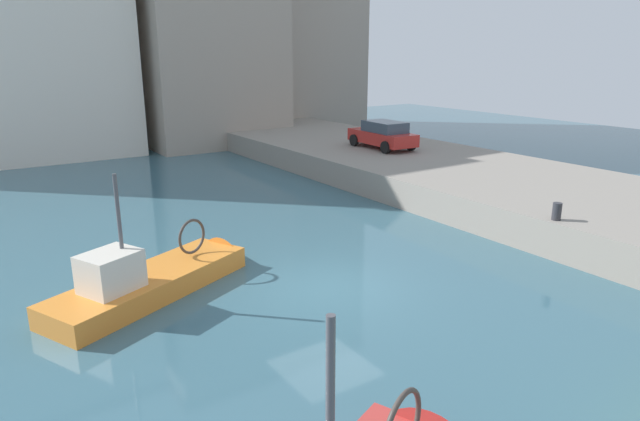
# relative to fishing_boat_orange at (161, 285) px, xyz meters

# --- Properties ---
(water_surface) EXTENTS (80.00, 80.00, 0.00)m
(water_surface) POSITION_rel_fishing_boat_orange_xyz_m (3.79, -2.37, -0.12)
(water_surface) COLOR #386070
(water_surface) RESTS_ON ground
(quay_wall) EXTENTS (9.00, 56.00, 1.20)m
(quay_wall) POSITION_rel_fishing_boat_orange_xyz_m (15.29, -2.37, 0.48)
(quay_wall) COLOR gray
(quay_wall) RESTS_ON ground
(fishing_boat_orange) EXTENTS (6.67, 4.24, 4.22)m
(fishing_boat_orange) POSITION_rel_fishing_boat_orange_xyz_m (0.00, 0.00, 0.00)
(fishing_boat_orange) COLOR orange
(fishing_boat_orange) RESTS_ON ground
(parked_car_red) EXTENTS (2.05, 4.20, 1.47)m
(parked_car_red) POSITION_rel_fishing_boat_orange_xyz_m (15.22, 8.82, 1.82)
(parked_car_red) COLOR red
(parked_car_red) RESTS_ON quay_wall
(mooring_bollard_mid) EXTENTS (0.28, 0.28, 0.55)m
(mooring_bollard_mid) POSITION_rel_fishing_boat_orange_xyz_m (11.14, -4.37, 1.35)
(mooring_bollard_mid) COLOR #2D2D33
(mooring_bollard_mid) RESTS_ON quay_wall
(waterfront_building_west) EXTENTS (10.57, 8.98, 16.65)m
(waterfront_building_west) POSITION_rel_fishing_boat_orange_xyz_m (0.92, 24.62, 8.22)
(waterfront_building_west) COLOR silver
(waterfront_building_west) RESTS_ON ground
(waterfront_building_central) EXTENTS (9.46, 7.20, 18.20)m
(waterfront_building_central) POSITION_rel_fishing_boat_orange_xyz_m (11.28, 22.55, 9.00)
(waterfront_building_central) COLOR #A39384
(waterfront_building_central) RESTS_ON ground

